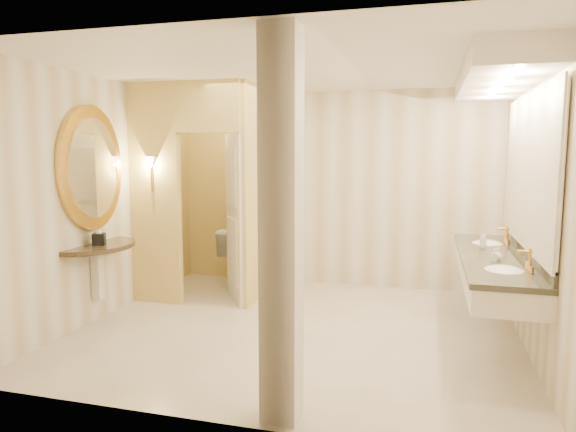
% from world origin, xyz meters
% --- Properties ---
extents(floor, '(4.50, 4.50, 0.00)m').
position_xyz_m(floor, '(0.00, 0.00, 0.00)').
color(floor, beige).
rests_on(floor, ground).
extents(ceiling, '(4.50, 4.50, 0.00)m').
position_xyz_m(ceiling, '(0.00, 0.00, 2.70)').
color(ceiling, white).
rests_on(ceiling, wall_back).
extents(wall_back, '(4.50, 0.02, 2.70)m').
position_xyz_m(wall_back, '(0.00, 2.00, 1.35)').
color(wall_back, beige).
rests_on(wall_back, floor).
extents(wall_front, '(4.50, 0.02, 2.70)m').
position_xyz_m(wall_front, '(0.00, -2.00, 1.35)').
color(wall_front, beige).
rests_on(wall_front, floor).
extents(wall_left, '(0.02, 4.00, 2.70)m').
position_xyz_m(wall_left, '(-2.25, 0.00, 1.35)').
color(wall_left, beige).
rests_on(wall_left, floor).
extents(wall_right, '(0.02, 4.00, 2.70)m').
position_xyz_m(wall_right, '(2.25, 0.00, 1.35)').
color(wall_right, beige).
rests_on(wall_right, floor).
extents(toilet_closet, '(1.50, 1.55, 2.70)m').
position_xyz_m(toilet_closet, '(-1.13, 0.97, 1.39)').
color(toilet_closet, '#EACD7A').
rests_on(toilet_closet, floor).
extents(wall_sconce, '(0.14, 0.14, 0.42)m').
position_xyz_m(wall_sconce, '(-1.93, 0.43, 1.73)').
color(wall_sconce, gold).
rests_on(wall_sconce, toilet_closet).
extents(vanity, '(0.75, 2.67, 2.09)m').
position_xyz_m(vanity, '(1.98, 0.18, 1.63)').
color(vanity, silver).
rests_on(vanity, floor).
extents(console_shelf, '(1.04, 1.04, 1.97)m').
position_xyz_m(console_shelf, '(-2.21, -0.33, 1.35)').
color(console_shelf, black).
rests_on(console_shelf, floor).
extents(pillar, '(0.25, 0.25, 2.70)m').
position_xyz_m(pillar, '(0.35, -1.80, 1.35)').
color(pillar, silver).
rests_on(pillar, floor).
extents(tissue_box, '(0.17, 0.17, 0.13)m').
position_xyz_m(tissue_box, '(-2.11, -0.39, 0.94)').
color(tissue_box, black).
rests_on(tissue_box, console_shelf).
extents(toilet, '(0.46, 0.80, 0.81)m').
position_xyz_m(toilet, '(-1.26, 1.68, 0.41)').
color(toilet, white).
rests_on(toilet, floor).
extents(soap_bottle_a, '(0.07, 0.07, 0.12)m').
position_xyz_m(soap_bottle_a, '(1.91, -0.16, 0.93)').
color(soap_bottle_a, beige).
rests_on(soap_bottle_a, vanity).
extents(soap_bottle_b, '(0.12, 0.12, 0.12)m').
position_xyz_m(soap_bottle_b, '(1.93, -0.14, 0.94)').
color(soap_bottle_b, silver).
rests_on(soap_bottle_b, vanity).
extents(soap_bottle_c, '(0.09, 0.09, 0.19)m').
position_xyz_m(soap_bottle_c, '(1.87, 0.49, 0.97)').
color(soap_bottle_c, '#C6B28C').
rests_on(soap_bottle_c, vanity).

